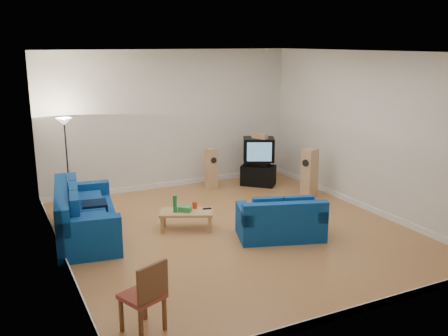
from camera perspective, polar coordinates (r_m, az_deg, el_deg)
name	(u,v)px	position (r m, az deg, el deg)	size (l,w,h in m)	color
room	(234,149)	(8.75, 1.15, 2.24)	(6.01, 6.51, 3.21)	#9A5E2F
sofa_three_seat	(83,219)	(9.19, -15.86, -5.58)	(1.33, 2.44, 0.90)	navy
sofa_loveseat	(281,223)	(8.85, 6.53, -6.25)	(1.66, 1.24, 0.74)	navy
coffee_table	(186,214)	(9.21, -4.32, -5.24)	(1.08, 0.84, 0.35)	tan
bottle	(175,204)	(9.10, -5.62, -4.10)	(0.07, 0.07, 0.32)	#197233
tissue_box	(185,209)	(9.15, -4.50, -4.71)	(0.23, 0.13, 0.09)	green
red_canister	(195,205)	(9.31, -3.37, -4.26)	(0.09, 0.09, 0.12)	red
remote	(207,209)	(9.28, -1.95, -4.65)	(0.16, 0.05, 0.02)	black
tv_stand	(258,175)	(12.02, 3.94, -0.84)	(0.79, 0.44, 0.48)	black
av_receiver	(259,163)	(12.00, 4.05, 0.59)	(0.46, 0.37, 0.11)	black
television	(259,149)	(11.91, 3.98, 2.13)	(0.88, 0.79, 0.56)	black
centre_speaker	(260,136)	(11.78, 4.12, 3.69)	(0.37, 0.15, 0.13)	tan
speaker_left	(211,168)	(11.69, -1.48, -0.04)	(0.22, 0.30, 0.95)	tan
speaker_right	(309,173)	(11.16, 9.73, -0.58)	(0.39, 0.35, 1.09)	tan
floor_lamp	(65,134)	(10.53, -17.71, 3.70)	(0.32, 0.32, 1.89)	black
dining_chair	(146,294)	(6.06, -8.93, -14.00)	(0.57, 0.57, 0.92)	brown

